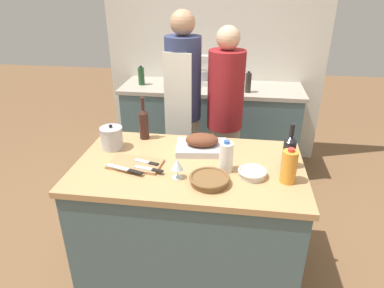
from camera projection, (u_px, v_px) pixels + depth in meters
The scene contains 22 objects.
ground_plane at pixel (190, 266), 2.60m from camera, with size 12.00×12.00×0.00m, color brown.
kitchen_island at pixel (189, 219), 2.40m from camera, with size 1.47×0.87×0.89m.
back_counter at pixel (210, 127), 3.84m from camera, with size 1.92×0.60×0.93m.
back_wall at pixel (215, 47), 3.80m from camera, with size 2.42×0.10×2.55m.
roasting_pan at pixel (202, 144), 2.35m from camera, with size 0.37×0.29×0.13m.
wicker_basket at pixel (209, 179), 1.98m from camera, with size 0.24×0.24×0.05m.
cutting_board at pixel (135, 164), 2.19m from camera, with size 0.35×0.22×0.02m.
stock_pot at pixel (112, 138), 2.38m from camera, with size 0.16×0.16×0.18m.
mixing_bowl at pixel (252, 173), 2.06m from camera, with size 0.18×0.18×0.05m.
juice_jug at pixel (289, 167), 1.97m from camera, with size 0.09×0.09×0.22m.
milk_jug at pixel (226, 157), 2.09m from camera, with size 0.09×0.09×0.21m.
wine_bottle_green at pixel (289, 150), 2.12m from camera, with size 0.08×0.08×0.29m.
wine_bottle_dark at pixel (144, 123), 2.50m from camera, with size 0.07×0.07×0.32m.
wine_glass_left at pixel (177, 165), 2.01m from camera, with size 0.07×0.07×0.13m.
knife_chef at pixel (126, 169), 2.10m from camera, with size 0.26×0.10×0.01m.
knife_paring at pixel (150, 169), 2.10m from camera, with size 0.19×0.07×0.01m.
knife_bread at pixel (147, 162), 2.18m from camera, with size 0.17×0.08×0.01m.
stand_mixer at pixel (205, 73), 3.61m from camera, with size 0.18×0.14×0.32m.
condiment_bottle_tall at pixel (248, 83), 3.41m from camera, with size 0.06×0.06×0.21m.
condiment_bottle_short at pixel (141, 76), 3.66m from camera, with size 0.07×0.07×0.20m.
person_cook_aproned at pixel (183, 102), 3.00m from camera, with size 0.31×0.32×1.75m.
person_cook_guest at pixel (225, 113), 2.96m from camera, with size 0.31×0.31×1.64m.
Camera 1 is at (0.29, -1.91, 1.97)m, focal length 32.00 mm.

